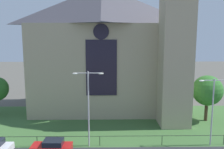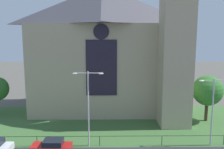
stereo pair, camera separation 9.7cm
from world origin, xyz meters
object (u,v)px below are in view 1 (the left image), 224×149
parked_car_red (52,147)px  church_building (107,48)px  tree_right_far (207,91)px  streetlamp_near (88,99)px  streetlamp_far (213,103)px

parked_car_red → church_building: bearing=-108.3°
tree_right_far → streetlamp_near: (-16.37, -8.07, 0.92)m
streetlamp_far → church_building: bearing=129.8°
streetlamp_near → streetlamp_far: bearing=-0.0°
tree_right_far → streetlamp_near: 18.27m
streetlamp_far → tree_right_far: bearing=71.8°
streetlamp_near → parked_car_red: bearing=-155.0°
tree_right_far → parked_car_red: 22.69m
church_building → streetlamp_far: church_building is taller
church_building → streetlamp_near: size_ratio=3.06×
church_building → parked_car_red: 19.34m
church_building → streetlamp_near: 15.03m
church_building → streetlamp_far: size_ratio=3.38×
tree_right_far → streetlamp_near: size_ratio=0.78×
streetlamp_far → parked_car_red: size_ratio=1.81×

